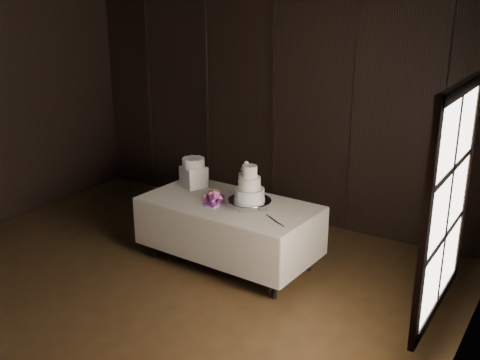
# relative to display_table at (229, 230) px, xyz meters

# --- Properties ---
(room) EXTENTS (6.08, 7.08, 3.08)m
(room) POSITION_rel_display_table_xyz_m (-0.37, -1.84, 1.08)
(room) COLOR black
(room) RESTS_ON ground
(window) EXTENTS (0.06, 1.16, 1.56)m
(window) POSITION_rel_display_table_xyz_m (2.60, -1.34, 1.28)
(window) COLOR black
(window) RESTS_ON room
(display_table) EXTENTS (2.04, 1.13, 0.76)m
(display_table) POSITION_rel_display_table_xyz_m (0.00, 0.00, 0.00)
(display_table) COLOR #F1E3D0
(display_table) RESTS_ON ground
(cake_stand) EXTENTS (0.61, 0.61, 0.09)m
(cake_stand) POSITION_rel_display_table_xyz_m (0.28, -0.02, 0.39)
(cake_stand) COLOR silver
(cake_stand) RESTS_ON display_table
(wedding_cake) EXTENTS (0.38, 0.33, 0.39)m
(wedding_cake) POSITION_rel_display_table_xyz_m (0.25, -0.03, 0.59)
(wedding_cake) COLOR white
(wedding_cake) RESTS_ON cake_stand
(bouquet) EXTENTS (0.36, 0.43, 0.18)m
(bouquet) POSITION_rel_display_table_xyz_m (-0.15, -0.09, 0.40)
(bouquet) COLOR #B4405A
(bouquet) RESTS_ON display_table
(box_pedestal) EXTENTS (0.34, 0.34, 0.25)m
(box_pedestal) POSITION_rel_display_table_xyz_m (-0.66, 0.23, 0.47)
(box_pedestal) COLOR white
(box_pedestal) RESTS_ON display_table
(small_cake) EXTENTS (0.33, 0.33, 0.11)m
(small_cake) POSITION_rel_display_table_xyz_m (-0.66, 0.23, 0.65)
(small_cake) COLOR white
(small_cake) RESTS_ON box_pedestal
(cake_knife) EXTENTS (0.32, 0.22, 0.01)m
(cake_knife) POSITION_rel_display_table_xyz_m (0.68, -0.19, 0.35)
(cake_knife) COLOR silver
(cake_knife) RESTS_ON display_table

